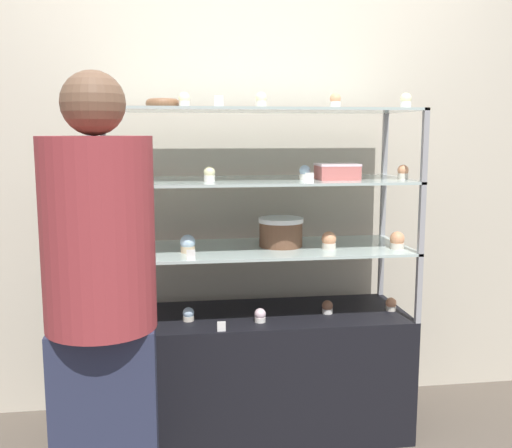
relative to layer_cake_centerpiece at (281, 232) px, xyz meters
name	(u,v)px	position (x,y,z in m)	size (l,w,h in m)	color
ground_plane	(256,431)	(-0.12, -0.02, -0.97)	(20.00, 20.00, 0.00)	brown
back_wall	(245,158)	(-0.12, 0.38, 0.33)	(8.00, 0.05, 2.60)	beige
display_base	(256,373)	(-0.12, -0.02, -0.68)	(1.41, 0.50, 0.59)	black
display_riser_lower	(256,251)	(-0.12, -0.02, -0.09)	(1.41, 0.50, 0.32)	#99999E
display_riser_middle	(256,183)	(-0.12, -0.02, 0.23)	(1.41, 0.50, 0.32)	#99999E
display_riser_upper	(256,113)	(-0.12, -0.02, 0.54)	(1.41, 0.50, 0.32)	#99999E
layer_cake_centerpiece	(281,232)	(0.00, 0.00, 0.00)	(0.21, 0.21, 0.13)	brown
sheet_cake_frosted	(337,171)	(0.24, -0.07, 0.28)	(0.18, 0.15, 0.07)	#C66660
cupcake_0	(114,318)	(-0.77, -0.08, -0.35)	(0.05, 0.05, 0.06)	beige
cupcake_1	(188,314)	(-0.44, -0.08, -0.35)	(0.05, 0.05, 0.06)	beige
cupcake_2	(260,316)	(-0.12, -0.14, -0.35)	(0.05, 0.05, 0.06)	white
cupcake_3	(327,307)	(0.21, -0.06, -0.35)	(0.05, 0.05, 0.06)	white
cupcake_4	(391,304)	(0.53, -0.06, -0.35)	(0.05, 0.05, 0.06)	beige
price_tag_0	(221,326)	(-0.30, -0.25, -0.36)	(0.04, 0.00, 0.04)	white
cupcake_5	(112,247)	(-0.76, -0.09, -0.03)	(0.07, 0.07, 0.08)	beige
cupcake_6	(188,244)	(-0.43, -0.08, -0.03)	(0.07, 0.07, 0.08)	#CCB28C
cupcake_7	(329,241)	(0.21, -0.09, -0.03)	(0.07, 0.07, 0.08)	beige
cupcake_8	(397,241)	(0.52, -0.13, -0.03)	(0.07, 0.07, 0.08)	beige
price_tag_1	(191,255)	(-0.43, -0.25, -0.05)	(0.04, 0.00, 0.04)	white
cupcake_9	(104,176)	(-0.78, -0.13, 0.28)	(0.05, 0.05, 0.07)	white
cupcake_10	(209,174)	(-0.34, -0.10, 0.28)	(0.05, 0.05, 0.07)	white
cupcake_11	(305,173)	(0.09, -0.07, 0.28)	(0.05, 0.05, 0.07)	white
cupcake_12	(403,172)	(0.54, -0.10, 0.28)	(0.05, 0.05, 0.07)	beige
price_tag_2	(310,178)	(0.07, -0.25, 0.27)	(0.04, 0.00, 0.04)	white
cupcake_13	(106,99)	(-0.77, -0.07, 0.60)	(0.05, 0.05, 0.07)	white
cupcake_14	(184,100)	(-0.44, -0.07, 0.60)	(0.05, 0.05, 0.07)	beige
cupcake_15	(261,100)	(-0.11, -0.12, 0.60)	(0.05, 0.05, 0.07)	beige
cupcake_16	(335,101)	(0.22, -0.11, 0.60)	(0.05, 0.05, 0.07)	white
cupcake_17	(406,101)	(0.52, -0.15, 0.60)	(0.05, 0.05, 0.07)	white
price_tag_3	(219,101)	(-0.30, -0.25, 0.58)	(0.04, 0.00, 0.04)	white
donut_glazed	(163,103)	(-0.53, -0.02, 0.58)	(0.15, 0.15, 0.04)	brown
customer_figure	(101,296)	(-0.75, -0.64, -0.10)	(0.38, 0.38, 1.63)	#282D47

